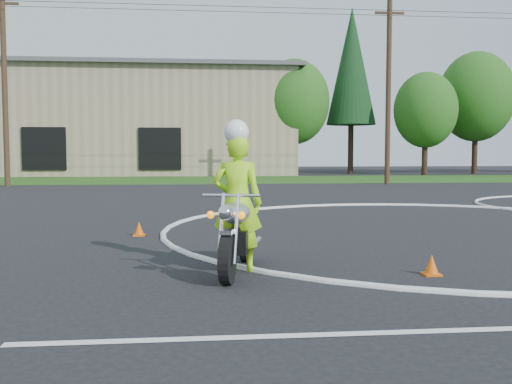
{
  "coord_description": "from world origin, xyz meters",
  "views": [
    {
      "loc": [
        -5.21,
        -9.24,
        1.75
      ],
      "look_at": [
        -4.3,
        -0.02,
        1.1
      ],
      "focal_mm": 40.0,
      "sensor_mm": 36.0,
      "label": 1
    }
  ],
  "objects": [
    {
      "name": "ground",
      "position": [
        0.0,
        0.0,
        0.0
      ],
      "size": [
        120.0,
        120.0,
        0.0
      ],
      "primitive_type": "plane",
      "color": "black",
      "rests_on": "ground"
    },
    {
      "name": "utility_poles",
      "position": [
        5.0,
        21.0,
        5.2
      ],
      "size": [
        41.6,
        1.12,
        10.0
      ],
      "color": "#473321",
      "rests_on": "ground"
    },
    {
      "name": "treeline",
      "position": [
        14.78,
        34.61,
        6.62
      ],
      "size": [
        38.2,
        8.1,
        14.52
      ],
      "color": "#382619",
      "rests_on": "ground"
    },
    {
      "name": "warehouse",
      "position": [
        -18.0,
        39.99,
        4.16
      ],
      "size": [
        41.0,
        17.0,
        8.3
      ],
      "color": "tan",
      "rests_on": "ground"
    },
    {
      "name": "rider_primary_grp",
      "position": [
        -4.66,
        -0.93,
        1.07
      ],
      "size": [
        0.83,
        0.64,
        2.22
      ],
      "rotation": [
        0.0,
        0.0,
        -0.24
      ],
      "color": "#A5F119",
      "rests_on": "ground"
    },
    {
      "name": "course_markings",
      "position": [
        2.17,
        4.35,
        0.01
      ],
      "size": [
        19.05,
        19.05,
        0.12
      ],
      "color": "silver",
      "rests_on": "ground"
    },
    {
      "name": "primary_motorcycle",
      "position": [
        -4.67,
        -1.07,
        0.58
      ],
      "size": [
        0.97,
        2.24,
        1.2
      ],
      "rotation": [
        0.0,
        0.0,
        -0.24
      ],
      "color": "black",
      "rests_on": "ground"
    },
    {
      "name": "grass_strip",
      "position": [
        0.0,
        27.0,
        0.01
      ],
      "size": [
        120.0,
        10.0,
        0.02
      ],
      "primitive_type": "cube",
      "color": "#1E4714",
      "rests_on": "ground"
    }
  ]
}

